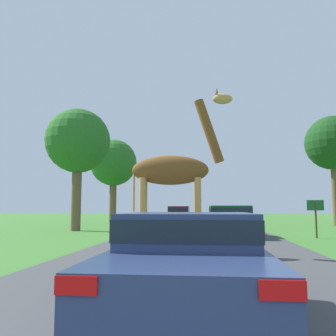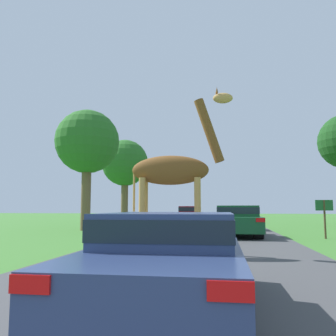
# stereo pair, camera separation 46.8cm
# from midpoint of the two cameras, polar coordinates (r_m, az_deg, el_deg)

# --- Properties ---
(road) EXTENTS (6.95, 120.00, 0.00)m
(road) POSITION_cam_midpoint_polar(r_m,az_deg,el_deg) (29.38, 7.77, -8.82)
(road) COLOR #424244
(road) RESTS_ON ground
(giraffe_near_road) EXTENTS (2.87, 0.87, 4.67)m
(giraffe_near_road) POSITION_cam_midpoint_polar(r_m,az_deg,el_deg) (9.93, 2.48, -0.90)
(giraffe_near_road) COLOR tan
(giraffe_near_road) RESTS_ON ground
(car_lead_maroon) EXTENTS (1.74, 4.19, 1.21)m
(car_lead_maroon) POSITION_cam_midpoint_polar(r_m,az_deg,el_deg) (4.65, 3.32, -14.08)
(car_lead_maroon) COLOR navy
(car_lead_maroon) RESTS_ON ground
(car_queue_right) EXTENTS (1.81, 4.68, 1.37)m
(car_queue_right) POSITION_cam_midpoint_polar(r_m,az_deg,el_deg) (21.39, 10.95, -7.75)
(car_queue_right) COLOR #561914
(car_queue_right) RESTS_ON ground
(car_queue_left) EXTENTS (1.77, 4.49, 1.40)m
(car_queue_left) POSITION_cam_midpoint_polar(r_m,az_deg,el_deg) (28.57, 4.03, -7.43)
(car_queue_left) COLOR maroon
(car_queue_left) RESTS_ON ground
(car_far_ahead) EXTENTS (1.97, 3.97, 1.37)m
(car_far_ahead) POSITION_cam_midpoint_polar(r_m,az_deg,el_deg) (16.37, 11.89, -8.19)
(car_far_ahead) COLOR #144C28
(car_far_ahead) RESTS_ON ground
(tree_centre_back) EXTENTS (3.68, 3.68, 6.93)m
(tree_centre_back) POSITION_cam_midpoint_polar(r_m,az_deg,el_deg) (21.11, -12.20, 3.97)
(tree_centre_back) COLOR brown
(tree_centre_back) RESTS_ON ground
(tree_far_right) EXTENTS (4.00, 4.00, 7.15)m
(tree_far_right) POSITION_cam_midpoint_polar(r_m,az_deg,el_deg) (30.98, -6.48, 0.70)
(tree_far_right) COLOR brown
(tree_far_right) RESTS_ON ground
(sign_post) EXTENTS (0.70, 0.08, 1.60)m
(sign_post) POSITION_cam_midpoint_polar(r_m,az_deg,el_deg) (16.34, 24.56, -6.38)
(sign_post) COLOR #4C3823
(sign_post) RESTS_ON ground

